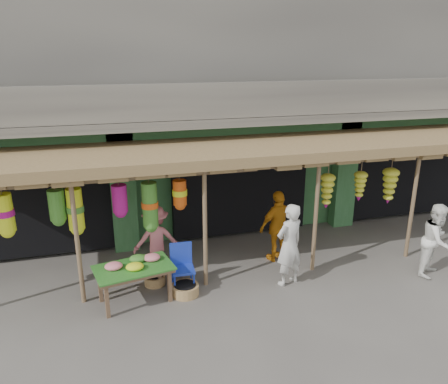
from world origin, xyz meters
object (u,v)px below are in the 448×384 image
object	(u,v)px
person_front	(289,245)
person_right	(436,240)
flower_table	(134,268)
person_vendor	(278,226)
person_shopper	(156,240)
blue_chair	(182,264)

from	to	relation	value
person_front	person_right	distance (m)	3.32
flower_table	person_right	xyz separation A→B (m)	(6.48, -0.67, 0.10)
person_right	person_vendor	size ratio (longest dim) A/B	0.96
person_front	person_shopper	size ratio (longest dim) A/B	1.15
flower_table	person_vendor	xyz separation A→B (m)	(3.41, 0.92, 0.14)
blue_chair	flower_table	bearing A→B (deg)	-162.87
person_right	blue_chair	bearing A→B (deg)	135.99
flower_table	person_front	size ratio (longest dim) A/B	0.90
person_right	person_shopper	xyz separation A→B (m)	(-5.90, 1.76, -0.04)
person_front	person_shopper	distance (m)	2.92
flower_table	person_vendor	size ratio (longest dim) A/B	0.95
person_front	person_vendor	world-z (taller)	person_front
flower_table	blue_chair	world-z (taller)	blue_chair
blue_chair	person_right	xyz separation A→B (m)	(5.48, -0.93, 0.28)
person_front	person_shopper	xyz separation A→B (m)	(-2.62, 1.28, -0.12)
flower_table	person_shopper	xyz separation A→B (m)	(0.57, 1.09, 0.07)
person_front	person_right	world-z (taller)	person_front
person_shopper	person_right	bearing A→B (deg)	162.74
person_right	person_vendor	bearing A→B (deg)	118.25
flower_table	person_vendor	world-z (taller)	person_vendor
flower_table	person_right	bearing A→B (deg)	-17.23
person_front	person_shopper	bearing A→B (deg)	-44.83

